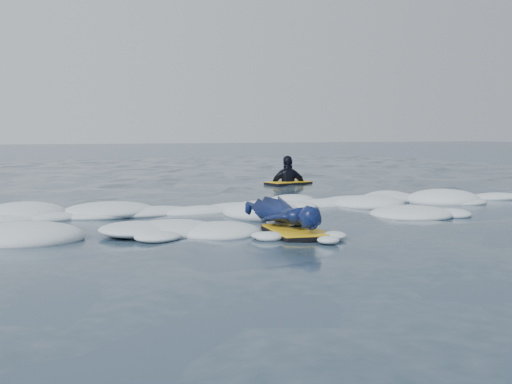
% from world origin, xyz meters
% --- Properties ---
extents(ground, '(120.00, 120.00, 0.00)m').
position_xyz_m(ground, '(0.00, 0.00, 0.00)').
color(ground, '#1C2D44').
rests_on(ground, ground).
extents(foam_band, '(12.00, 3.10, 0.30)m').
position_xyz_m(foam_band, '(0.00, 1.03, 0.00)').
color(foam_band, silver).
rests_on(foam_band, ground).
extents(prone_woman_unit, '(0.71, 1.55, 0.39)m').
position_xyz_m(prone_woman_unit, '(0.39, -0.49, 0.20)').
color(prone_woman_unit, black).
rests_on(prone_woman_unit, ground).
extents(waiting_rider_unit, '(1.10, 0.75, 1.51)m').
position_xyz_m(waiting_rider_unit, '(3.62, 5.64, -0.09)').
color(waiting_rider_unit, black).
rests_on(waiting_rider_unit, ground).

